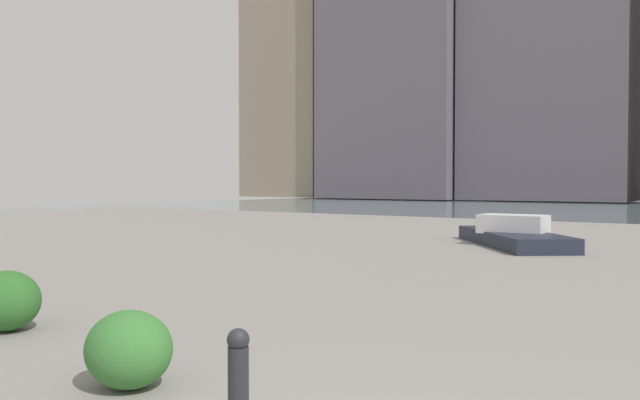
{
  "coord_description": "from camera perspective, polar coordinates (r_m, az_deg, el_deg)",
  "views": [
    {
      "loc": [
        -1.21,
        2.13,
        1.66
      ],
      "look_at": [
        5.72,
        -7.67,
        1.34
      ],
      "focal_mm": 34.62,
      "sensor_mm": 36.0,
      "label": 1
    }
  ],
  "objects": [
    {
      "name": "building_slab",
      "position": [
        68.31,
        20.48,
        10.48
      ],
      "size": [
        16.14,
        10.41,
        26.91
      ],
      "color": "#5B5660",
      "rests_on": "ground"
    },
    {
      "name": "building_annex",
      "position": [
        73.11,
        7.19,
        11.52
      ],
      "size": [
        16.54,
        10.09,
        28.76
      ],
      "color": "#5B5660",
      "rests_on": "ground"
    },
    {
      "name": "building_highrise",
      "position": [
        84.33,
        -0.98,
        11.64
      ],
      "size": [
        11.85,
        14.91,
        32.99
      ],
      "color": "gray",
      "rests_on": "ground"
    },
    {
      "name": "bollard_near",
      "position": [
        3.71,
        -7.55,
        -17.74
      ],
      "size": [
        0.13,
        0.13,
        0.84
      ],
      "color": "#232328",
      "rests_on": "ground"
    },
    {
      "name": "shrub_low",
      "position": [
        5.37,
        -17.26,
        -13.05
      ],
      "size": [
        0.74,
        0.67,
        0.63
      ],
      "color": "#387533",
      "rests_on": "ground"
    },
    {
      "name": "shrub_round",
      "position": [
        7.88,
        -27.03,
        -8.3
      ],
      "size": [
        0.8,
        0.72,
        0.68
      ],
      "color": "#2D6628",
      "rests_on": "ground"
    },
    {
      "name": "boat",
      "position": [
        17.35,
        17.41,
        -3.34
      ],
      "size": [
        4.2,
        4.72,
        0.95
      ],
      "color": "#1E2333",
      "rests_on": "ground"
    }
  ]
}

